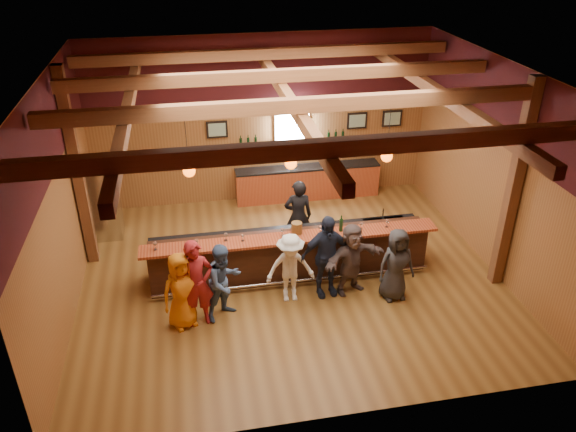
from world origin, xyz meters
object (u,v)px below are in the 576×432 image
Objects in this scene: customer_denim at (224,282)px; ice_bucket at (297,228)px; customer_white at (290,268)px; customer_brown at (351,259)px; customer_redvest at (197,284)px; stainless_fridge at (104,203)px; bartender at (298,216)px; back_bar_cabinet at (308,182)px; bottle_a at (327,225)px; bar_counter at (290,252)px; customer_navy at (326,256)px; customer_dark at (396,265)px; customer_orange at (181,291)px.

customer_denim is 2.00m from ice_bucket.
customer_white is 0.97× the size of customer_brown.
customer_white is (1.89, 0.39, -0.14)m from customer_redvest.
stainless_fridge is 1.00× the size of bartender.
customer_white reaches higher than back_bar_cabinet.
customer_redvest is 7.27× the size of ice_bucket.
bartender is at bearing 108.28° from bottle_a.
bar_counter is 1.14m from customer_navy.
back_bar_cabinet is 2.52× the size of customer_dark.
customer_navy reaches higher than customer_redvest.
customer_white is at bearing 179.43° from customer_navy.
back_bar_cabinet is at bearing 74.04° from ice_bucket.
bartender is at bearing 68.19° from bar_counter.
customer_denim is 2.54m from bottle_a.
customer_dark is 0.88× the size of bartender.
bottle_a is at bearing -9.27° from customer_denim.
customer_denim is at bearing -140.99° from bar_counter.
customer_white reaches higher than ice_bucket.
stainless_fridge reaches higher than customer_orange.
customer_orange is at bearing -125.58° from back_bar_cabinet.
ice_bucket is (4.22, -2.64, 0.33)m from stainless_fridge.
customer_navy reaches higher than back_bar_cabinet.
customer_white is at bearing -100.53° from bar_counter.
customer_denim is at bearing 174.43° from customer_dark.
customer_redvest is 3.34m from bartender.
bar_counter is 2.35m from customer_dark.
bar_counter is at bearing 162.75° from bottle_a.
bar_counter is at bearing 79.90° from customer_white.
customer_brown is (1.11, -0.91, 0.27)m from bar_counter.
customer_dark is 6.37× the size of ice_bucket.
bar_counter is 17.35× the size of bottle_a.
back_bar_cabinet is at bearing 11.93° from stainless_fridge.
back_bar_cabinet is 2.48× the size of customer_denim.
customer_dark reaches higher than bottle_a.
back_bar_cabinet is at bearing 93.99° from customer_dark.
bottle_a is at bearing 111.90° from bartender.
bar_counter is at bearing 118.80° from ice_bucket.
customer_redvest reaches higher than ice_bucket.
customer_denim reaches higher than customer_dark.
bar_counter is 3.96× the size of customer_dark.
bartender reaches higher than bar_counter.
stainless_fridge is 5.22m from customer_white.
customer_redvest is (0.29, 0.01, 0.11)m from customer_orange.
customer_orange is 0.99× the size of customer_denim.
ice_bucket is (0.29, 0.79, 0.47)m from customer_white.
customer_redvest reaches higher than bottle_a.
customer_denim is at bearing -55.17° from stainless_fridge.
customer_brown is (1.30, 0.07, 0.03)m from customer_white.
bottle_a is (2.81, 1.14, 0.34)m from customer_redvest.
customer_dark is (4.02, 0.08, -0.11)m from customer_redvest.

